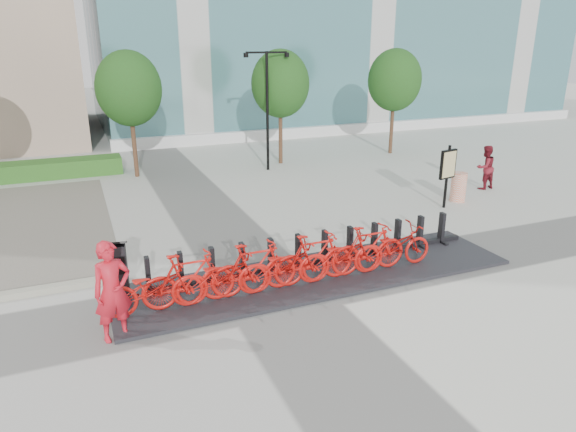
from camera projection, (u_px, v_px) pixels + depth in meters
name	position (u px, v px, depth m)	size (l,w,h in m)	color
ground	(273.00, 291.00, 11.61)	(120.00, 120.00, 0.00)	silver
hedge_b	(46.00, 170.00, 21.22)	(6.00, 1.20, 0.70)	#265121
tree_1	(129.00, 89.00, 20.40)	(2.60, 2.60, 5.10)	brown
tree_2	(280.00, 84.00, 22.77)	(2.60, 2.60, 5.10)	brown
tree_3	(395.00, 80.00, 24.95)	(2.60, 2.60, 5.10)	brown
streetlamp	(267.00, 97.00, 21.68)	(2.00, 0.20, 5.00)	black
dock_pad	(319.00, 275.00, 12.33)	(9.60, 2.40, 0.08)	#25252A
dock_rail_posts	(313.00, 250.00, 12.62)	(8.02, 0.50, 0.85)	black
bike_0	(154.00, 288.00, 10.43)	(0.71, 2.03, 1.07)	red
bike_1	(189.00, 279.00, 10.67)	(0.56, 1.97, 1.19)	red
bike_2	(223.00, 276.00, 10.95)	(0.71, 2.03, 1.07)	red
bike_3	(254.00, 268.00, 11.19)	(0.56, 1.97, 1.19)	red
bike_4	(285.00, 265.00, 11.47)	(0.71, 2.03, 1.07)	red
bike_5	(314.00, 258.00, 11.72)	(0.56, 1.97, 1.19)	red
bike_6	(342.00, 256.00, 12.00)	(0.71, 2.03, 1.07)	red
bike_7	(369.00, 249.00, 12.24)	(0.56, 1.97, 1.19)	red
bike_8	(394.00, 247.00, 12.52)	(0.71, 2.03, 1.07)	red
kiosk	(118.00, 273.00, 10.68)	(0.50, 0.44, 1.46)	black
worker_red	(113.00, 291.00, 9.48)	(0.72, 0.47, 1.96)	red
pedestrian	(485.00, 167.00, 19.49)	(0.81, 0.63, 1.67)	maroon
construction_barrel	(458.00, 187.00, 18.03)	(0.53, 0.53, 1.03)	#E34E20
map_sign	(448.00, 167.00, 17.04)	(0.71, 0.25, 2.14)	black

